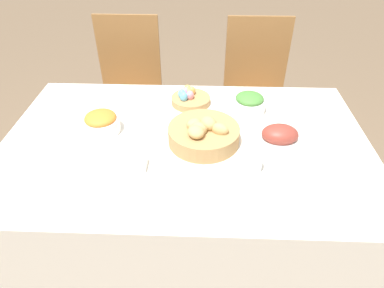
{
  "coord_description": "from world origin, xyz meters",
  "views": [
    {
      "loc": [
        0.07,
        -1.2,
        1.63
      ],
      "look_at": [
        0.03,
        -0.08,
        0.77
      ],
      "focal_mm": 32.0,
      "sensor_mm": 36.0,
      "label": 1
    }
  ],
  "objects_px": {
    "ham_platter": "(280,135)",
    "chair_far_right": "(256,90)",
    "egg_basket": "(190,98)",
    "dinner_plate": "(193,195)",
    "fork": "(154,194)",
    "green_salad_bowl": "(249,103)",
    "knife": "(232,196)",
    "carrot_bowl": "(101,123)",
    "spoon": "(241,196)",
    "chair_far_left": "(129,88)",
    "drinking_cup": "(252,163)",
    "bread_basket": "(204,134)",
    "butter_dish": "(132,164)"
  },
  "relations": [
    {
      "from": "egg_basket",
      "to": "knife",
      "type": "distance_m",
      "value": 0.68
    },
    {
      "from": "chair_far_right",
      "to": "ham_platter",
      "type": "distance_m",
      "value": 0.89
    },
    {
      "from": "drinking_cup",
      "to": "ham_platter",
      "type": "bearing_deg",
      "value": 54.84
    },
    {
      "from": "ham_platter",
      "to": "drinking_cup",
      "type": "relative_size",
      "value": 3.1
    },
    {
      "from": "egg_basket",
      "to": "ham_platter",
      "type": "height_order",
      "value": "egg_basket"
    },
    {
      "from": "drinking_cup",
      "to": "knife",
      "type": "bearing_deg",
      "value": -118.93
    },
    {
      "from": "chair_far_left",
      "to": "spoon",
      "type": "height_order",
      "value": "chair_far_left"
    },
    {
      "from": "ham_platter",
      "to": "dinner_plate",
      "type": "relative_size",
      "value": 1.05
    },
    {
      "from": "dinner_plate",
      "to": "spoon",
      "type": "xyz_separation_m",
      "value": [
        0.17,
        0.0,
        -0.0
      ]
    },
    {
      "from": "drinking_cup",
      "to": "spoon",
      "type": "bearing_deg",
      "value": -109.3
    },
    {
      "from": "bread_basket",
      "to": "carrot_bowl",
      "type": "height_order",
      "value": "bread_basket"
    },
    {
      "from": "bread_basket",
      "to": "green_salad_bowl",
      "type": "height_order",
      "value": "bread_basket"
    },
    {
      "from": "ham_platter",
      "to": "drinking_cup",
      "type": "bearing_deg",
      "value": -125.16
    },
    {
      "from": "green_salad_bowl",
      "to": "fork",
      "type": "xyz_separation_m",
      "value": [
        -0.39,
        -0.59,
        -0.04
      ]
    },
    {
      "from": "ham_platter",
      "to": "fork",
      "type": "relative_size",
      "value": 1.26
    },
    {
      "from": "dinner_plate",
      "to": "fork",
      "type": "height_order",
      "value": "dinner_plate"
    },
    {
      "from": "bread_basket",
      "to": "green_salad_bowl",
      "type": "xyz_separation_m",
      "value": [
        0.22,
        0.27,
        0.0
      ]
    },
    {
      "from": "spoon",
      "to": "egg_basket",
      "type": "bearing_deg",
      "value": 106.35
    },
    {
      "from": "chair_far_left",
      "to": "bread_basket",
      "type": "distance_m",
      "value": 1.06
    },
    {
      "from": "fork",
      "to": "knife",
      "type": "bearing_deg",
      "value": 1.57
    },
    {
      "from": "egg_basket",
      "to": "chair_far_left",
      "type": "bearing_deg",
      "value": 128.54
    },
    {
      "from": "carrot_bowl",
      "to": "spoon",
      "type": "xyz_separation_m",
      "value": [
        0.6,
        -0.39,
        -0.04
      ]
    },
    {
      "from": "carrot_bowl",
      "to": "knife",
      "type": "bearing_deg",
      "value": -34.42
    },
    {
      "from": "ham_platter",
      "to": "dinner_plate",
      "type": "distance_m",
      "value": 0.51
    },
    {
      "from": "egg_basket",
      "to": "spoon",
      "type": "relative_size",
      "value": 1.01
    },
    {
      "from": "chair_far_right",
      "to": "chair_far_left",
      "type": "bearing_deg",
      "value": 179.43
    },
    {
      "from": "chair_far_left",
      "to": "knife",
      "type": "height_order",
      "value": "chair_far_left"
    },
    {
      "from": "chair_far_right",
      "to": "bread_basket",
      "type": "relative_size",
      "value": 3.18
    },
    {
      "from": "bread_basket",
      "to": "spoon",
      "type": "relative_size",
      "value": 1.57
    },
    {
      "from": "carrot_bowl",
      "to": "spoon",
      "type": "bearing_deg",
      "value": -33.06
    },
    {
      "from": "dinner_plate",
      "to": "drinking_cup",
      "type": "height_order",
      "value": "drinking_cup"
    },
    {
      "from": "ham_platter",
      "to": "fork",
      "type": "bearing_deg",
      "value": -145.42
    },
    {
      "from": "bread_basket",
      "to": "dinner_plate",
      "type": "distance_m",
      "value": 0.33
    },
    {
      "from": "green_salad_bowl",
      "to": "fork",
      "type": "relative_size",
      "value": 0.81
    },
    {
      "from": "green_salad_bowl",
      "to": "drinking_cup",
      "type": "relative_size",
      "value": 2.01
    },
    {
      "from": "drinking_cup",
      "to": "fork",
      "type": "bearing_deg",
      "value": -157.91
    },
    {
      "from": "chair_far_right",
      "to": "egg_basket",
      "type": "relative_size",
      "value": 4.94
    },
    {
      "from": "bread_basket",
      "to": "egg_basket",
      "type": "relative_size",
      "value": 1.55
    },
    {
      "from": "green_salad_bowl",
      "to": "spoon",
      "type": "bearing_deg",
      "value": -97.93
    },
    {
      "from": "carrot_bowl",
      "to": "chair_far_right",
      "type": "bearing_deg",
      "value": 45.48
    },
    {
      "from": "ham_platter",
      "to": "chair_far_right",
      "type": "bearing_deg",
      "value": 88.89
    },
    {
      "from": "green_salad_bowl",
      "to": "knife",
      "type": "relative_size",
      "value": 0.81
    },
    {
      "from": "ham_platter",
      "to": "fork",
      "type": "distance_m",
      "value": 0.62
    },
    {
      "from": "chair_far_right",
      "to": "spoon",
      "type": "bearing_deg",
      "value": -100.43
    },
    {
      "from": "chair_far_right",
      "to": "knife",
      "type": "distance_m",
      "value": 1.25
    },
    {
      "from": "spoon",
      "to": "green_salad_bowl",
      "type": "bearing_deg",
      "value": 80.5
    },
    {
      "from": "ham_platter",
      "to": "butter_dish",
      "type": "relative_size",
      "value": 2.1
    },
    {
      "from": "chair_far_right",
      "to": "carrot_bowl",
      "type": "relative_size",
      "value": 5.92
    },
    {
      "from": "egg_basket",
      "to": "ham_platter",
      "type": "bearing_deg",
      "value": -37.02
    },
    {
      "from": "ham_platter",
      "to": "fork",
      "type": "xyz_separation_m",
      "value": [
        -0.51,
        -0.35,
        -0.02
      ]
    }
  ]
}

